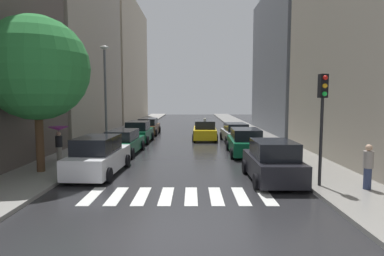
# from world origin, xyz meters

# --- Properties ---
(ground_plane) EXTENTS (28.00, 72.00, 0.04)m
(ground_plane) POSITION_xyz_m (0.00, 24.00, -0.02)
(ground_plane) COLOR #242427
(sidewalk_left) EXTENTS (3.00, 72.00, 0.15)m
(sidewalk_left) POSITION_xyz_m (-6.50, 24.00, 0.07)
(sidewalk_left) COLOR gray
(sidewalk_left) RESTS_ON ground
(sidewalk_right) EXTENTS (3.00, 72.00, 0.15)m
(sidewalk_right) POSITION_xyz_m (6.50, 24.00, 0.07)
(sidewalk_right) COLOR gray
(sidewalk_right) RESTS_ON ground
(crosswalk_stripes) EXTENTS (6.75, 2.20, 0.01)m
(crosswalk_stripes) POSITION_xyz_m (0.00, 3.32, 0.01)
(crosswalk_stripes) COLOR silver
(crosswalk_stripes) RESTS_ON ground
(building_left_mid) EXTENTS (6.00, 16.37, 23.75)m
(building_left_mid) POSITION_xyz_m (-11.00, 22.69, 11.87)
(building_left_mid) COLOR #9E9384
(building_left_mid) RESTS_ON ground
(building_left_far) EXTENTS (6.00, 21.79, 18.17)m
(building_left_far) POSITION_xyz_m (-11.00, 42.82, 9.08)
(building_left_far) COLOR #B2A38C
(building_left_far) RESTS_ON ground
(building_right_mid) EXTENTS (6.00, 14.52, 14.24)m
(building_right_mid) POSITION_xyz_m (11.00, 25.12, 7.12)
(building_right_mid) COLOR slate
(building_right_mid) RESTS_ON ground
(parked_car_left_nearest) EXTENTS (2.21, 4.76, 1.78)m
(parked_car_left_nearest) POSITION_xyz_m (-3.86, 6.71, 0.83)
(parked_car_left_nearest) COLOR silver
(parked_car_left_nearest) RESTS_ON ground
(parked_car_left_second) EXTENTS (2.15, 4.84, 1.53)m
(parked_car_left_second) POSITION_xyz_m (-3.86, 12.14, 0.73)
(parked_car_left_second) COLOR #0C4C2D
(parked_car_left_second) RESTS_ON ground
(parked_car_left_third) EXTENTS (2.11, 4.06, 1.69)m
(parked_car_left_third) POSITION_xyz_m (-3.80, 17.48, 0.79)
(parked_car_left_third) COLOR #0C4C2D
(parked_car_left_third) RESTS_ON ground
(parked_car_left_fourth) EXTENTS (2.05, 4.49, 1.56)m
(parked_car_left_fourth) POSITION_xyz_m (-3.77, 23.11, 0.74)
(parked_car_left_fourth) COLOR brown
(parked_car_left_fourth) RESTS_ON ground
(parked_car_right_nearest) EXTENTS (2.09, 4.15, 1.76)m
(parked_car_right_nearest) POSITION_xyz_m (3.92, 5.44, 0.82)
(parked_car_right_nearest) COLOR black
(parked_car_right_nearest) RESTS_ON ground
(parked_car_right_second) EXTENTS (2.20, 4.62, 1.64)m
(parked_car_right_second) POSITION_xyz_m (3.82, 11.94, 0.77)
(parked_car_right_second) COLOR #0C4C2D
(parked_car_right_second) RESTS_ON ground
(parked_car_right_third) EXTENTS (2.19, 4.64, 1.53)m
(parked_car_right_third) POSITION_xyz_m (3.95, 17.62, 0.72)
(parked_car_right_third) COLOR #B2B7BF
(parked_car_right_third) RESTS_ON ground
(taxi_midroad) EXTENTS (2.15, 4.73, 1.81)m
(taxi_midroad) POSITION_xyz_m (1.57, 19.23, 0.77)
(taxi_midroad) COLOR yellow
(taxi_midroad) RESTS_ON ground
(pedestrian_foreground) EXTENTS (0.36, 0.36, 1.69)m
(pedestrian_foreground) POSITION_xyz_m (7.03, 3.72, 1.03)
(pedestrian_foreground) COLOR navy
(pedestrian_foreground) RESTS_ON sidewalk_right
(pedestrian_near_tree) EXTENTS (1.07, 1.07, 1.84)m
(pedestrian_near_tree) POSITION_xyz_m (-6.72, 9.19, 1.53)
(pedestrian_near_tree) COLOR gray
(pedestrian_near_tree) RESTS_ON sidewalk_left
(street_tree_left) EXTENTS (4.69, 4.69, 7.07)m
(street_tree_left) POSITION_xyz_m (-6.53, 6.62, 4.87)
(street_tree_left) COLOR #513823
(street_tree_left) RESTS_ON sidewalk_left
(traffic_light_right_corner) EXTENTS (0.30, 0.42, 4.30)m
(traffic_light_right_corner) POSITION_xyz_m (5.45, 4.21, 3.29)
(traffic_light_right_corner) COLOR black
(traffic_light_right_corner) RESTS_ON sidewalk_right
(lamp_post_left) EXTENTS (0.60, 0.28, 6.96)m
(lamp_post_left) POSITION_xyz_m (-5.55, 14.47, 4.16)
(lamp_post_left) COLOR #595B60
(lamp_post_left) RESTS_ON sidewalk_left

